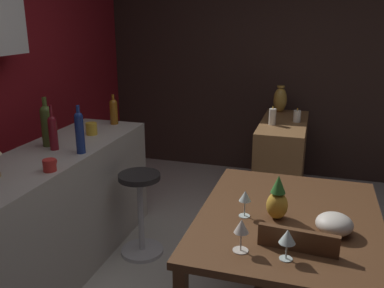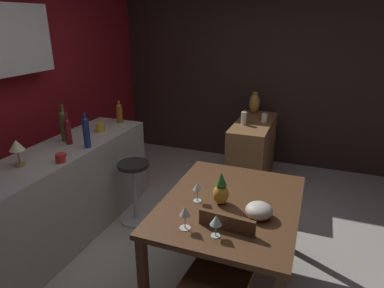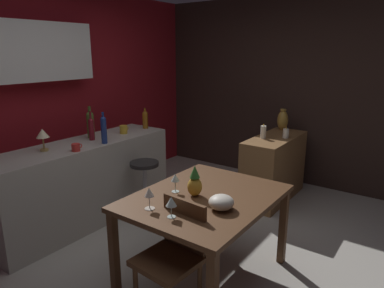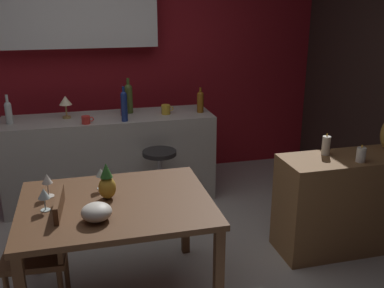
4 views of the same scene
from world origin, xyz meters
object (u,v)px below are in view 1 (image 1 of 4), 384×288
Objects in this scene: sideboard_cabinet at (281,161)px; wine_glass_right at (287,237)px; cup_red at (50,165)px; wine_bottle_olive at (47,124)px; pineapple_centerpiece at (277,200)px; vase_brass at (280,100)px; cup_mustard at (92,129)px; wine_bottle_cobalt at (80,131)px; bar_stool at (141,212)px; wine_bottle_ruby at (53,131)px; pillar_candle_tall at (297,116)px; wine_glass_left at (245,197)px; dining_table at (288,229)px; wine_glass_center at (241,228)px; pillar_candle_short at (272,117)px; fruit_bowl at (334,224)px; wine_bottle_amber at (114,110)px.

wine_glass_right is at bearing -174.78° from sideboard_cabinet.
wine_bottle_olive is at bearing 36.09° from cup_red.
vase_brass is at bearing 5.19° from pineapple_centerpiece.
cup_mustard is at bearing 12.32° from cup_red.
pineapple_centerpiece is at bearing -101.12° from wine_bottle_cobalt.
bar_stool is 2.34× the size of vase_brass.
wine_bottle_cobalt is at bearing 65.39° from wine_glass_right.
wine_bottle_ruby is 2.31m from pillar_candle_tall.
wine_bottle_olive is (0.07, 0.10, 0.03)m from wine_bottle_ruby.
sideboard_cabinet is 1.67m from bar_stool.
pineapple_centerpiece is (0.03, -0.17, -0.01)m from wine_glass_left.
wine_bottle_cobalt reaches higher than dining_table.
bar_stool is at bearing -24.97° from cup_red.
dining_table is 8.38× the size of wine_glass_right.
vase_brass is (0.40, 0.20, 0.08)m from pillar_candle_tall.
vase_brass is at bearing 11.50° from sideboard_cabinet.
pineapple_centerpiece is at bearing -18.21° from wine_glass_center.
pillar_candle_short is at bearing 7.32° from pineapple_centerpiece.
vase_brass is (0.42, 0.08, 0.55)m from sideboard_cabinet.
wine_bottle_cobalt reaches higher than wine_glass_center.
wine_bottle_ruby is 2.03m from pillar_candle_short.
wine_glass_center is 0.66× the size of pineapple_centerpiece.
cup_mustard is at bearing 55.80° from wine_glass_right.
wine_bottle_ruby reaches higher than fruit_bowl.
pineapple_centerpiece is 1.80× the size of pillar_candle_tall.
wine_glass_left is 0.45× the size of wine_bottle_cobalt.
pillar_candle_short is (1.72, 0.29, 0.24)m from dining_table.
pineapple_centerpiece is 1.75m from wine_bottle_olive.
wine_bottle_ruby is at bearing 175.14° from wine_bottle_amber.
cup_red is (-0.64, 0.30, 0.58)m from bar_stool.
wine_bottle_cobalt is at bearing 142.49° from pillar_candle_short.
pineapple_centerpiece reaches higher than dining_table.
cup_red is at bearing 155.03° from bar_stool.
pineapple_centerpiece reaches higher than pillar_candle_tall.
fruit_bowl is at bearing -171.39° from pillar_candle_tall.
wine_glass_center is 1.63m from wine_bottle_ruby.
cup_mustard is (-0.36, 0.01, -0.07)m from wine_bottle_amber.
fruit_bowl is at bearing -122.30° from wine_bottle_amber.
wine_bottle_amber is (0.79, -0.07, -0.02)m from wine_bottle_ruby.
dining_table is at bearing 59.94° from fruit_bowl.
sideboard_cabinet is 5.84× the size of fruit_bowl.
wine_bottle_amber is (1.46, 1.41, 0.16)m from wine_glass_center.
cup_red is 0.82m from cup_mustard.
cup_red reaches higher than dining_table.
wine_glass_center is at bearing -177.38° from pillar_candle_short.
pineapple_centerpiece is 0.88× the size of vase_brass.
pillar_candle_short is 0.58m from vase_brass.
bar_stool is 2.66× the size of pineapple_centerpiece.
wine_bottle_amber reaches higher than cup_mustard.
pillar_candle_tall is (1.23, -1.54, -0.07)m from cup_mustard.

